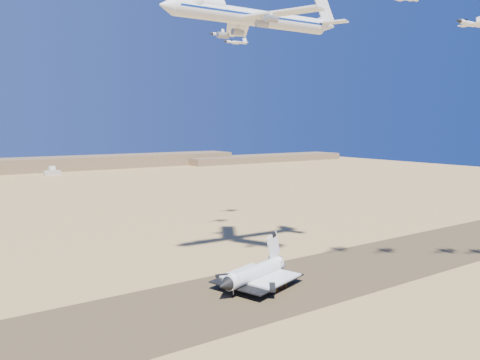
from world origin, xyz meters
TOP-DOWN VIEW (x-y plane):
  - ground at (0.00, 0.00)m, footprint 1200.00×1200.00m
  - runway at (0.00, 0.00)m, footprint 600.00×50.00m
  - ridgeline at (65.32, 527.31)m, footprint 960.00×90.00m
  - shuttle at (8.54, 3.93)m, footprint 39.39×31.47m
  - carrier_747 at (12.60, 13.87)m, footprint 77.59×60.12m
  - crew_a at (12.47, -4.80)m, footprint 0.45×0.66m
  - crew_b at (17.71, -3.69)m, footprint 0.67×0.96m
  - crew_c at (15.34, -4.14)m, footprint 0.99×1.02m
  - chase_jet_b at (59.57, -45.65)m, footprint 14.87×7.86m
  - chase_jet_e at (28.50, 57.19)m, footprint 13.89×7.61m
  - chase_jet_f at (52.86, 82.60)m, footprint 15.01×8.30m

SIDE VIEW (x-z plane):
  - ground at x=0.00m, z-range 0.00..0.00m
  - runway at x=0.00m, z-range 0.00..0.06m
  - crew_c at x=15.34m, z-range 0.06..1.66m
  - crew_a at x=12.47m, z-range 0.06..1.82m
  - crew_b at x=17.71m, z-range 0.06..1.87m
  - shuttle at x=8.54m, z-range -4.44..14.76m
  - ridgeline at x=65.32m, z-range -1.37..16.63m
  - chase_jet_b at x=59.57m, z-range 92.52..96.22m
  - carrier_747 at x=12.60m, z-range 91.83..111.18m
  - chase_jet_e at x=28.50m, z-range 101.77..105.23m
  - chase_jet_f at x=52.86m, z-range 104.19..107.94m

